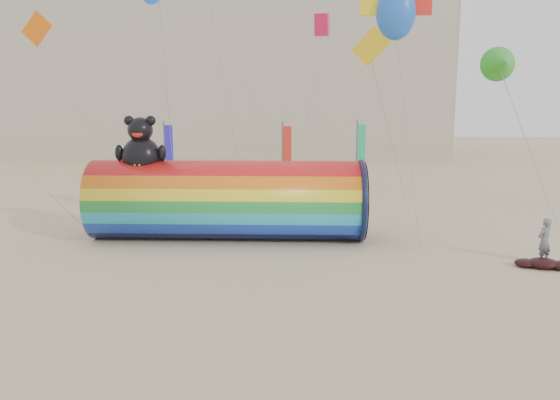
{
  "coord_description": "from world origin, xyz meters",
  "views": [
    {
      "loc": [
        1.25,
        -21.2,
        6.55
      ],
      "look_at": [
        0.5,
        1.5,
        2.4
      ],
      "focal_mm": 35.0,
      "sensor_mm": 36.0,
      "label": 1
    }
  ],
  "objects_px": {
    "hotel_building": "(189,69)",
    "fabric_bundle": "(548,264)",
    "windsock_assembly": "(228,198)",
    "kite_handler": "(544,241)"
  },
  "relations": [
    {
      "from": "hotel_building",
      "to": "fabric_bundle",
      "type": "height_order",
      "value": "hotel_building"
    },
    {
      "from": "windsock_assembly",
      "to": "kite_handler",
      "type": "height_order",
      "value": "windsock_assembly"
    },
    {
      "from": "kite_handler",
      "to": "fabric_bundle",
      "type": "xyz_separation_m",
      "value": [
        -0.12,
        -0.73,
        -0.76
      ]
    },
    {
      "from": "windsock_assembly",
      "to": "kite_handler",
      "type": "xyz_separation_m",
      "value": [
        13.41,
        -3.59,
        -1.04
      ]
    },
    {
      "from": "hotel_building",
      "to": "fabric_bundle",
      "type": "relative_size",
      "value": 23.06
    },
    {
      "from": "fabric_bundle",
      "to": "kite_handler",
      "type": "bearing_deg",
      "value": 80.59
    },
    {
      "from": "windsock_assembly",
      "to": "fabric_bundle",
      "type": "relative_size",
      "value": 4.93
    },
    {
      "from": "hotel_building",
      "to": "windsock_assembly",
      "type": "bearing_deg",
      "value": -76.63
    },
    {
      "from": "windsock_assembly",
      "to": "kite_handler",
      "type": "relative_size",
      "value": 6.93
    },
    {
      "from": "hotel_building",
      "to": "windsock_assembly",
      "type": "distance_m",
      "value": 43.63
    }
  ]
}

